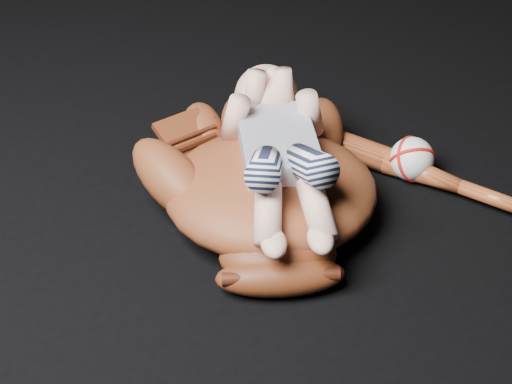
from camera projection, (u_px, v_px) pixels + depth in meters
baseball_glove at (271, 182)px, 1.10m from camera, size 0.44×0.49×0.13m
newborn_baby at (281, 149)px, 1.06m from camera, size 0.21×0.38×0.15m
baseball_bat at (402, 166)px, 1.20m from camera, size 0.33×0.36×0.04m
baseball at (412, 159)px, 1.20m from camera, size 0.08×0.08×0.07m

